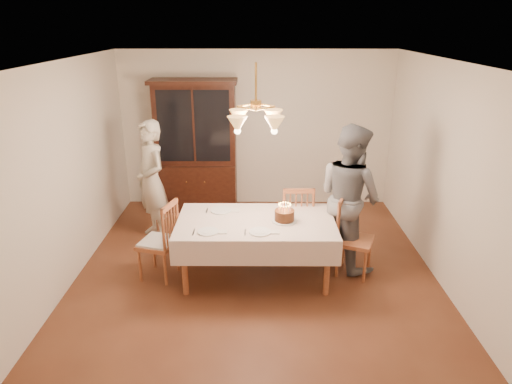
{
  "coord_description": "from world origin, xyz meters",
  "views": [
    {
      "loc": [
        0.02,
        -5.02,
        3.01
      ],
      "look_at": [
        0.0,
        0.2,
        1.05
      ],
      "focal_mm": 32.0,
      "sensor_mm": 36.0,
      "label": 1
    }
  ],
  "objects_px": {
    "birthday_cake": "(284,216)",
    "dining_table": "(256,226)",
    "elderly_woman": "(152,181)",
    "chair_far_side": "(297,223)",
    "china_hutch": "(196,149)"
  },
  "relations": [
    {
      "from": "elderly_woman",
      "to": "birthday_cake",
      "type": "relative_size",
      "value": 5.81
    },
    {
      "from": "elderly_woman",
      "to": "china_hutch",
      "type": "bearing_deg",
      "value": 118.71
    },
    {
      "from": "elderly_woman",
      "to": "birthday_cake",
      "type": "xyz_separation_m",
      "value": [
        1.84,
        -1.15,
        -0.05
      ]
    },
    {
      "from": "dining_table",
      "to": "birthday_cake",
      "type": "height_order",
      "value": "birthday_cake"
    },
    {
      "from": "elderly_woman",
      "to": "chair_far_side",
      "type": "bearing_deg",
      "value": 39.08
    },
    {
      "from": "china_hutch",
      "to": "elderly_woman",
      "type": "relative_size",
      "value": 1.24
    },
    {
      "from": "china_hutch",
      "to": "dining_table",
      "type": "bearing_deg",
      "value": -66.21
    },
    {
      "from": "elderly_woman",
      "to": "birthday_cake",
      "type": "bearing_deg",
      "value": 20.94
    },
    {
      "from": "dining_table",
      "to": "elderly_woman",
      "type": "relative_size",
      "value": 1.09
    },
    {
      "from": "chair_far_side",
      "to": "birthday_cake",
      "type": "height_order",
      "value": "chair_far_side"
    },
    {
      "from": "dining_table",
      "to": "birthday_cake",
      "type": "bearing_deg",
      "value": -3.09
    },
    {
      "from": "birthday_cake",
      "to": "dining_table",
      "type": "bearing_deg",
      "value": 176.91
    },
    {
      "from": "birthday_cake",
      "to": "china_hutch",
      "type": "bearing_deg",
      "value": 120.42
    },
    {
      "from": "china_hutch",
      "to": "chair_far_side",
      "type": "xyz_separation_m",
      "value": [
        1.54,
        -1.63,
        -0.6
      ]
    },
    {
      "from": "chair_far_side",
      "to": "dining_table",
      "type": "bearing_deg",
      "value": -131.28
    }
  ]
}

